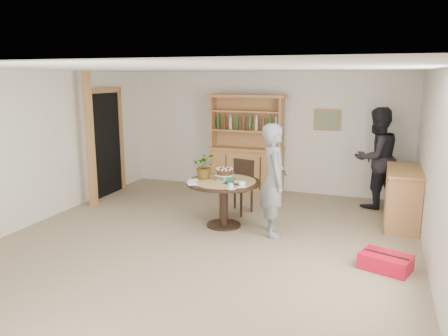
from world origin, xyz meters
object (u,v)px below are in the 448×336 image
hutch (247,159)px  teen_boy (274,180)px  red_suitcase (386,262)px  dining_chair (240,183)px  sideboard (403,197)px  dining_table (224,190)px  adult_person (376,158)px

hutch → teen_boy: (1.15, -2.37, 0.17)m
red_suitcase → dining_chair: bearing=164.7°
sideboard → dining_chair: size_ratio=1.33×
dining_table → hutch: bearing=97.6°
hutch → teen_boy: hutch is taller
adult_person → red_suitcase: adult_person is taller
adult_person → dining_chair: bearing=-15.4°
sideboard → dining_table: sideboard is taller
sideboard → dining_table: 2.93m
hutch → dining_chair: 1.49m
dining_table → teen_boy: teen_boy is taller
dining_table → red_suitcase: bearing=-18.9°
hutch → dining_chair: bearing=-77.4°
sideboard → dining_chair: (-2.72, -0.20, 0.06)m
hutch → teen_boy: size_ratio=1.18×
teen_boy → adult_person: (1.43, 2.06, 0.07)m
dining_chair → adult_person: size_ratio=0.51×
dining_chair → adult_person: bearing=40.7°
sideboard → dining_table: size_ratio=1.05×
dining_table → adult_person: 3.02m
teen_boy → red_suitcase: size_ratio=2.48×
hutch → dining_table: size_ratio=1.70×
dining_table → sideboard: bearing=20.6°
adult_person → dining_table: bearing=-1.3°
dining_chair → red_suitcase: 3.03m
sideboard → adult_person: bearing=116.4°
adult_person → red_suitcase: bearing=52.4°
dining_chair → sideboard: bearing=18.2°
hutch → sideboard: 3.29m
sideboard → adult_person: (-0.46, 0.93, 0.46)m
dining_chair → red_suitcase: size_ratio=1.36×
dining_table → red_suitcase: size_ratio=1.72×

